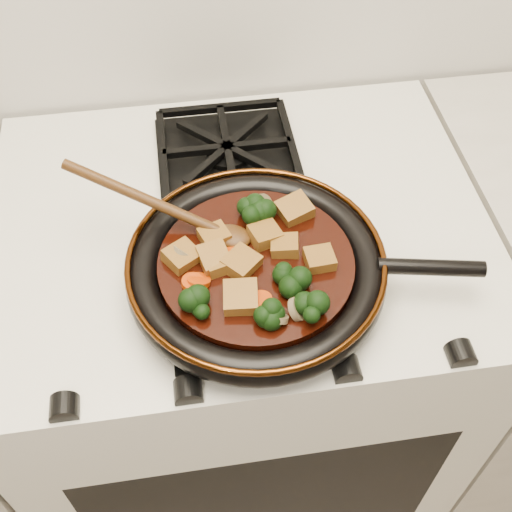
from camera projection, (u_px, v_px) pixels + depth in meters
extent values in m
cube|color=silver|center=(243.00, 366.00, 1.33)|extent=(0.76, 0.60, 0.90)
cylinder|color=black|center=(256.00, 273.00, 0.87)|extent=(0.32, 0.32, 0.01)
torus|color=black|center=(256.00, 269.00, 0.86)|extent=(0.35, 0.35, 0.04)
torus|color=#47220A|center=(256.00, 259.00, 0.85)|extent=(0.35, 0.35, 0.01)
cylinder|color=black|center=(431.00, 267.00, 0.84)|extent=(0.14, 0.05, 0.02)
cylinder|color=black|center=(256.00, 266.00, 0.86)|extent=(0.26, 0.26, 0.02)
cube|color=brown|center=(295.00, 210.00, 0.90)|extent=(0.06, 0.05, 0.03)
cube|color=brown|center=(319.00, 260.00, 0.84)|extent=(0.04, 0.04, 0.02)
cube|color=brown|center=(182.00, 257.00, 0.84)|extent=(0.06, 0.06, 0.03)
cube|color=brown|center=(285.00, 246.00, 0.86)|extent=(0.04, 0.04, 0.03)
cube|color=brown|center=(241.00, 298.00, 0.80)|extent=(0.05, 0.05, 0.03)
cube|color=brown|center=(217.00, 262.00, 0.84)|extent=(0.04, 0.05, 0.02)
cube|color=brown|center=(265.00, 235.00, 0.87)|extent=(0.05, 0.05, 0.03)
cube|color=brown|center=(214.00, 237.00, 0.87)|extent=(0.05, 0.05, 0.02)
cube|color=brown|center=(241.00, 264.00, 0.84)|extent=(0.06, 0.06, 0.03)
cube|color=brown|center=(214.00, 259.00, 0.84)|extent=(0.05, 0.05, 0.03)
cylinder|color=#B53405|center=(235.00, 251.00, 0.85)|extent=(0.03, 0.03, 0.02)
cylinder|color=#B53405|center=(199.00, 281.00, 0.82)|extent=(0.03, 0.03, 0.02)
cylinder|color=#B53405|center=(261.00, 300.00, 0.80)|extent=(0.03, 0.03, 0.01)
cylinder|color=#B53405|center=(193.00, 283.00, 0.82)|extent=(0.03, 0.03, 0.01)
cylinder|color=brown|center=(297.00, 309.00, 0.79)|extent=(0.03, 0.04, 0.03)
cylinder|color=brown|center=(275.00, 317.00, 0.79)|extent=(0.04, 0.04, 0.03)
cylinder|color=brown|center=(184.00, 253.00, 0.85)|extent=(0.05, 0.05, 0.03)
cylinder|color=brown|center=(262.00, 205.00, 0.90)|extent=(0.04, 0.04, 0.03)
ellipsoid|color=#41250D|center=(231.00, 236.00, 0.87)|extent=(0.07, 0.06, 0.02)
cylinder|color=#41250D|center=(148.00, 200.00, 0.86)|extent=(0.02, 0.02, 0.24)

